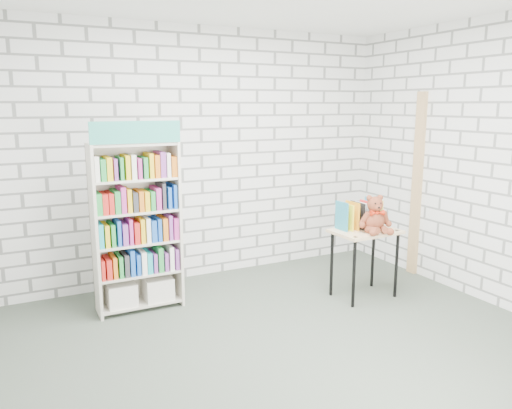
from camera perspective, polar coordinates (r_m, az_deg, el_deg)
name	(u,v)px	position (r m, az deg, el deg)	size (l,w,h in m)	color
ground	(291,346)	(4.29, 4.02, -15.82)	(4.50, 4.50, 0.00)	#424C40
room_shell	(294,128)	(3.82, 4.39, 8.74)	(4.52, 4.02, 2.81)	silver
bookshelf	(137,225)	(4.87, -13.49, -2.35)	(0.81, 0.31, 1.81)	beige
display_table	(365,239)	(5.21, 12.35, -3.92)	(0.67, 0.48, 0.71)	#D7AF81
table_books	(359,215)	(5.23, 11.70, -1.16)	(0.47, 0.22, 0.27)	teal
teddy_bear	(375,217)	(5.09, 13.47, -1.44)	(0.34, 0.33, 0.37)	brown
door_trim	(417,185)	(6.02, 17.91, 2.13)	(0.05, 0.12, 2.10)	tan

